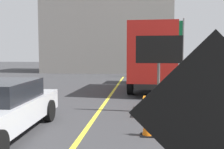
# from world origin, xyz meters

# --- Properties ---
(roadwork_sign) EXTENTS (1.63, 0.08, 2.33)m
(roadwork_sign) POSITION_xyz_m (2.18, 3.47, 1.47)
(roadwork_sign) COLOR #593819
(roadwork_sign) RESTS_ON ground
(arrow_board_trailer) EXTENTS (1.60, 1.85, 2.70)m
(arrow_board_trailer) POSITION_xyz_m (2.11, 10.17, 0.48)
(arrow_board_trailer) COLOR orange
(arrow_board_trailer) RESTS_ON ground
(box_truck) EXTENTS (2.70, 7.74, 3.56)m
(box_truck) POSITION_xyz_m (2.14, 16.22, 1.90)
(box_truck) COLOR black
(box_truck) RESTS_ON ground
(highway_guide_sign) EXTENTS (2.79, 0.18, 5.00)m
(highway_guide_sign) POSITION_xyz_m (4.30, 23.89, 3.42)
(highway_guide_sign) COLOR gray
(highway_guide_sign) RESTS_ON ground
(far_building_block) EXTENTS (13.52, 7.08, 8.23)m
(far_building_block) POSITION_xyz_m (-2.10, 30.57, 4.12)
(far_building_block) COLOR gray
(far_building_block) RESTS_ON ground
(traffic_cone_mid_lane) EXTENTS (0.36, 0.36, 0.78)m
(traffic_cone_mid_lane) POSITION_xyz_m (1.67, 7.51, 0.38)
(traffic_cone_mid_lane) COLOR black
(traffic_cone_mid_lane) RESTS_ON ground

